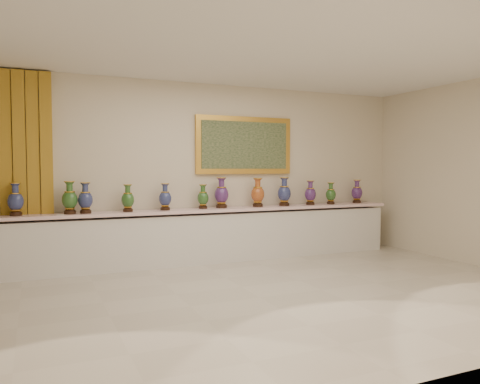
{
  "coord_description": "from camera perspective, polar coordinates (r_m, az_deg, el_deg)",
  "views": [
    {
      "loc": [
        -2.49,
        -5.03,
        1.58
      ],
      "look_at": [
        0.49,
        1.7,
        1.2
      ],
      "focal_mm": 35.0,
      "sensor_mm": 36.0,
      "label": 1
    }
  ],
  "objects": [
    {
      "name": "vase_12",
      "position": [
        9.29,
        14.06,
        -0.06
      ],
      "size": [
        0.23,
        0.23,
        0.45
      ],
      "rotation": [
        0.0,
        0.0,
        -0.11
      ],
      "color": "black",
      "rests_on": "counter"
    },
    {
      "name": "vase_9",
      "position": [
        8.35,
        5.42,
        -0.13
      ],
      "size": [
        0.3,
        0.3,
        0.51
      ],
      "rotation": [
        0.0,
        0.0,
        -0.31
      ],
      "color": "black",
      "rests_on": "counter"
    },
    {
      "name": "counter",
      "position": [
        7.8,
        -4.98,
        -5.45
      ],
      "size": [
        7.28,
        0.48,
        0.9
      ],
      "color": "white",
      "rests_on": "ground"
    },
    {
      "name": "vase_5",
      "position": [
        7.56,
        -9.11,
        -0.75
      ],
      "size": [
        0.25,
        0.25,
        0.43
      ],
      "rotation": [
        0.0,
        0.0,
        0.28
      ],
      "color": "black",
      "rests_on": "counter"
    },
    {
      "name": "vase_8",
      "position": [
        8.11,
        2.17,
        -0.23
      ],
      "size": [
        0.3,
        0.3,
        0.5
      ],
      "rotation": [
        0.0,
        0.0,
        -0.36
      ],
      "color": "black",
      "rests_on": "counter"
    },
    {
      "name": "vase_7",
      "position": [
        7.88,
        -2.27,
        -0.28
      ],
      "size": [
        0.28,
        0.28,
        0.52
      ],
      "rotation": [
        0.0,
        0.0,
        0.19
      ],
      "color": "black",
      "rests_on": "counter"
    },
    {
      "name": "label_card",
      "position": [
        7.2,
        -21.05,
        -2.61
      ],
      "size": [
        0.1,
        0.06,
        0.0
      ],
      "primitive_type": "cube",
      "color": "white",
      "rests_on": "counter"
    },
    {
      "name": "ground",
      "position": [
        5.83,
        2.44,
        -12.73
      ],
      "size": [
        8.0,
        8.0,
        0.0
      ],
      "primitive_type": "plane",
      "color": "beige",
      "rests_on": "ground"
    },
    {
      "name": "vase_2",
      "position": [
        7.29,
        -20.05,
        -0.84
      ],
      "size": [
        0.27,
        0.27,
        0.48
      ],
      "rotation": [
        0.0,
        0.0,
        0.25
      ],
      "color": "black",
      "rests_on": "counter"
    },
    {
      "name": "room",
      "position": [
        7.48,
        -23.18,
        2.71
      ],
      "size": [
        8.0,
        8.0,
        8.0
      ],
      "color": "beige",
      "rests_on": "ground"
    },
    {
      "name": "vase_3",
      "position": [
        7.31,
        -18.33,
        -0.87
      ],
      "size": [
        0.28,
        0.28,
        0.46
      ],
      "rotation": [
        0.0,
        0.0,
        -0.43
      ],
      "color": "black",
      "rests_on": "counter"
    },
    {
      "name": "vase_1",
      "position": [
        7.33,
        -25.68,
        -0.99
      ],
      "size": [
        0.22,
        0.22,
        0.47
      ],
      "rotation": [
        0.0,
        0.0,
        -0.01
      ],
      "color": "black",
      "rests_on": "counter"
    },
    {
      "name": "vase_11",
      "position": [
        8.86,
        11.01,
        -0.29
      ],
      "size": [
        0.22,
        0.22,
        0.4
      ],
      "rotation": [
        0.0,
        0.0,
        -0.2
      ],
      "color": "black",
      "rests_on": "counter"
    },
    {
      "name": "vase_4",
      "position": [
        7.41,
        -13.52,
        -0.89
      ],
      "size": [
        0.21,
        0.21,
        0.42
      ],
      "rotation": [
        0.0,
        0.0,
        -0.05
      ],
      "color": "black",
      "rests_on": "counter"
    },
    {
      "name": "vase_10",
      "position": [
        8.64,
        8.57,
        -0.23
      ],
      "size": [
        0.24,
        0.24,
        0.44
      ],
      "rotation": [
        0.0,
        0.0,
        -0.18
      ],
      "color": "black",
      "rests_on": "counter"
    },
    {
      "name": "vase_6",
      "position": [
        7.77,
        -4.53,
        -0.71
      ],
      "size": [
        0.2,
        0.2,
        0.4
      ],
      "rotation": [
        0.0,
        0.0,
        -0.07
      ],
      "color": "black",
      "rests_on": "counter"
    }
  ]
}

